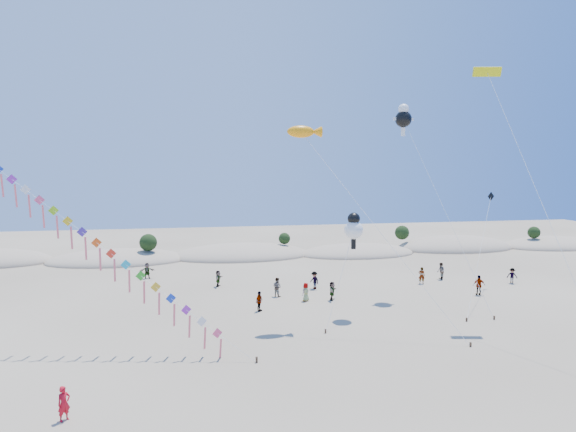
{
  "coord_description": "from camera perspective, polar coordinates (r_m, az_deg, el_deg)",
  "views": [
    {
      "loc": [
        -5.93,
        -19.4,
        11.63
      ],
      "look_at": [
        0.48,
        14.0,
        8.39
      ],
      "focal_mm": 30.0,
      "sensor_mm": 36.0,
      "label": 1
    }
  ],
  "objects": [
    {
      "name": "dune_ridge",
      "position": [
        65.93,
        -4.63,
        -4.65
      ],
      "size": [
        145.3,
        11.49,
        5.57
      ],
      "color": "gray",
      "rests_on": "ground"
    },
    {
      "name": "kite_train",
      "position": [
        35.22,
        -27.22,
        1.43
      ],
      "size": [
        25.34,
        10.78,
        18.63
      ],
      "color": "#3F2D1E",
      "rests_on": "ground"
    },
    {
      "name": "fish_kite",
      "position": [
        37.2,
        2.03,
        9.88
      ],
      "size": [
        10.86,
        8.7,
        15.04
      ],
      "color": "#3F2D1E",
      "rests_on": "ground"
    },
    {
      "name": "cartoon_kite_low",
      "position": [
        38.55,
        7.78,
        -1.38
      ],
      "size": [
        4.12,
        4.68,
        8.31
      ],
      "color": "#3F2D1E",
      "rests_on": "ground"
    },
    {
      "name": "cartoon_kite_high",
      "position": [
        47.02,
        13.54,
        11.28
      ],
      "size": [
        4.63,
        10.55,
        17.81
      ],
      "color": "#3F2D1E",
      "rests_on": "ground"
    },
    {
      "name": "parafoil_kite",
      "position": [
        41.53,
        22.73,
        14.95
      ],
      "size": [
        2.18,
        14.61,
        19.64
      ],
      "color": "#3F2D1E",
      "rests_on": "ground"
    },
    {
      "name": "dark_kite",
      "position": [
        48.74,
        22.28,
        -1.37
      ],
      "size": [
        9.56,
        11.24,
        9.47
      ],
      "color": "#3F2D1E",
      "rests_on": "ground"
    },
    {
      "name": "flyer_foreground",
      "position": [
        26.16,
        -25.02,
        -19.49
      ],
      "size": [
        0.71,
        0.69,
        1.64
      ],
      "primitive_type": "imported",
      "rotation": [
        0.0,
        0.0,
        0.72
      ],
      "color": "red",
      "rests_on": "ground"
    },
    {
      "name": "beachgoers",
      "position": [
        47.51,
        4.68,
        -7.7
      ],
      "size": [
        38.68,
        15.15,
        1.88
      ],
      "color": "slate",
      "rests_on": "ground"
    }
  ]
}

